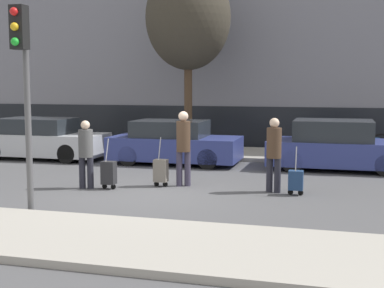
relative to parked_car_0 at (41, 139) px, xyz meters
name	(u,v)px	position (x,y,z in m)	size (l,w,h in m)	color
ground_plane	(150,194)	(5.41, -4.45, -0.63)	(80.00, 80.00, 0.00)	#4C4C4F
sidewalk_near	(69,237)	(5.41, -8.20, -0.57)	(28.00, 2.50, 0.12)	#A39E93
sidewalk_far	(218,153)	(5.41, 2.55, -0.57)	(28.00, 3.00, 0.12)	#A39E93
building_facade	(239,15)	(5.41, 6.41, 4.65)	(28.00, 3.39, 10.60)	slate
parked_car_0	(41,139)	(0.00, 0.00, 0.00)	(4.22, 1.74, 1.34)	#B7BABF
parked_car_1	(174,143)	(4.58, 0.07, 0.00)	(3.98, 1.77, 1.34)	navy
parked_car_2	(337,147)	(9.45, 0.25, 0.03)	(4.01, 1.90, 1.43)	navy
pedestrian_left	(86,150)	(3.75, -4.26, 0.28)	(0.35, 0.34, 1.61)	#23232D
trolley_left	(109,173)	(4.30, -4.19, -0.25)	(0.34, 0.29, 1.20)	#262628
pedestrian_center	(183,143)	(5.89, -3.36, 0.40)	(0.34, 0.34, 1.82)	#383347
trolley_center	(161,171)	(5.38, -3.57, -0.25)	(0.34, 0.29, 1.20)	slate
pedestrian_right	(274,150)	(8.08, -3.53, 0.33)	(0.34, 0.34, 1.70)	#23232D
trolley_right	(296,180)	(8.60, -3.72, -0.30)	(0.34, 0.29, 1.09)	navy
traffic_light	(23,67)	(3.80, -6.81, 2.14)	(0.28, 0.47, 3.89)	#515154
parked_bicycle	(364,144)	(10.31, 2.92, -0.14)	(1.77, 0.06, 0.96)	black
bare_tree_near_crossing	(188,18)	(4.36, 2.47, 4.08)	(2.94, 2.94, 6.42)	#4C3826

